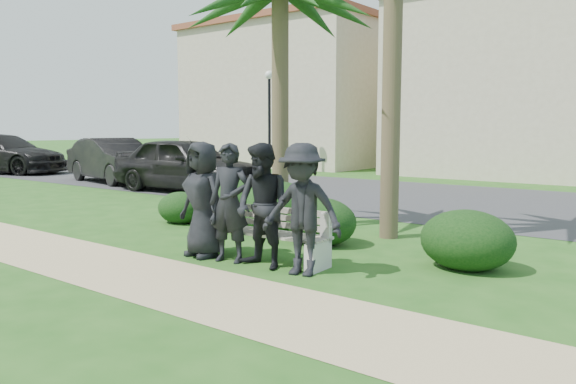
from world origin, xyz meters
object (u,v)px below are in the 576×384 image
object	(u,v)px
car_b	(115,160)
car_c	(3,154)
park_bench	(260,237)
man_a	(203,199)
man_b	(230,203)
car_a	(186,164)
man_c	(263,206)
man_d	(302,210)
street_lamp	(269,103)

from	to	relation	value
car_b	car_c	size ratio (longest dim) A/B	0.83
park_bench	man_a	xyz separation A→B (m)	(-0.83, -0.33, 0.51)
park_bench	car_c	xyz separation A→B (m)	(-18.99, 5.28, 0.49)
man_b	car_a	xyz separation A→B (m)	(-7.26, 5.65, -0.02)
man_a	man_b	distance (m)	0.54
man_b	man_c	bearing A→B (deg)	-13.79
man_b	car_c	distance (m)	19.54
park_bench	man_d	distance (m)	1.12
man_c	car_a	xyz separation A→B (m)	(-7.87, 5.63, -0.03)
man_d	car_b	world-z (taller)	man_d
street_lamp	car_b	bearing A→B (deg)	-104.84
man_b	car_c	world-z (taller)	man_b
street_lamp	man_b	xyz separation A→B (m)	(9.77, -12.55, -2.10)
car_b	car_c	bearing A→B (deg)	103.68
man_c	man_d	bearing A→B (deg)	9.28
man_c	car_b	bearing A→B (deg)	159.46
man_b	car_b	bearing A→B (deg)	136.62
man_c	car_b	world-z (taller)	man_c
car_a	street_lamp	bearing A→B (deg)	15.78
street_lamp	park_bench	distance (m)	16.03
man_b	car_b	size ratio (longest dim) A/B	0.36
man_b	man_d	xyz separation A→B (m)	(1.24, 0.05, 0.01)
man_b	man_d	distance (m)	1.24
man_b	man_d	world-z (taller)	man_d
man_a	car_b	distance (m)	12.52
man_a	car_a	size ratio (longest dim) A/B	0.35
park_bench	man_a	distance (m)	1.03
street_lamp	man_d	xyz separation A→B (m)	(11.01, -12.50, -2.09)
man_a	park_bench	bearing A→B (deg)	29.67
street_lamp	man_c	bearing A→B (deg)	-50.40
car_a	man_a	bearing A→B (deg)	-134.24
man_d	car_a	bearing A→B (deg)	135.22
car_a	car_b	bearing A→B (deg)	79.81
car_b	park_bench	bearing A→B (deg)	-106.24
street_lamp	man_a	distance (m)	15.71
man_c	man_d	size ratio (longest dim) A/B	1.00
car_a	car_c	size ratio (longest dim) A/B	0.85
man_b	car_c	size ratio (longest dim) A/B	0.30
park_bench	man_c	size ratio (longest dim) A/B	1.27
street_lamp	man_b	world-z (taller)	street_lamp
street_lamp	man_a	size ratio (longest dim) A/B	2.52
park_bench	man_d	bearing A→B (deg)	-20.37
street_lamp	park_bench	world-z (taller)	street_lamp
man_b	car_a	distance (m)	9.20
man_a	man_b	bearing A→B (deg)	7.84
man_a	car_b	bearing A→B (deg)	158.51
man_c	car_a	world-z (taller)	man_c
man_d	car_c	size ratio (longest dim) A/B	0.30
man_d	car_c	world-z (taller)	man_d
man_b	car_b	world-z (taller)	man_b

